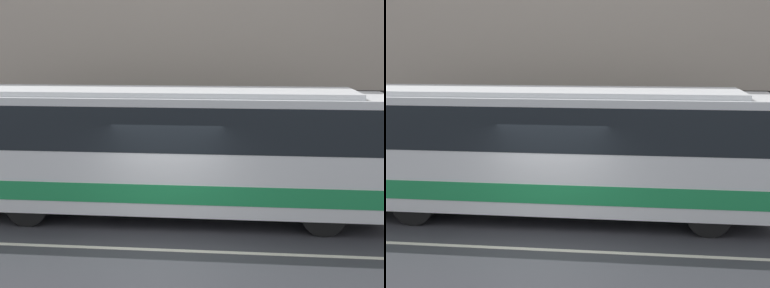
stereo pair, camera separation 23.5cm
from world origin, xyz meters
TOP-DOWN VIEW (x-y plane):
  - ground_plane at (0.00, 0.00)m, footprint 60.00×60.00m
  - sidewalk at (0.00, 5.48)m, footprint 60.00×2.95m
  - building_facade at (0.00, 7.09)m, footprint 60.00×0.35m
  - lane_stripe at (0.00, 0.00)m, footprint 54.00×0.14m
  - transit_bus at (-0.32, 2.30)m, footprint 10.93×2.48m
  - pedestrian_waiting at (-3.20, 6.42)m, footprint 0.36×0.36m

SIDE VIEW (x-z plane):
  - ground_plane at x=0.00m, z-range 0.00..0.00m
  - lane_stripe at x=0.00m, z-range 0.00..0.01m
  - sidewalk at x=0.00m, z-range 0.00..0.14m
  - pedestrian_waiting at x=-3.20m, z-range 0.08..1.58m
  - transit_bus at x=-0.32m, z-range 0.20..3.39m
  - building_facade at x=0.00m, z-range -0.20..10.94m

